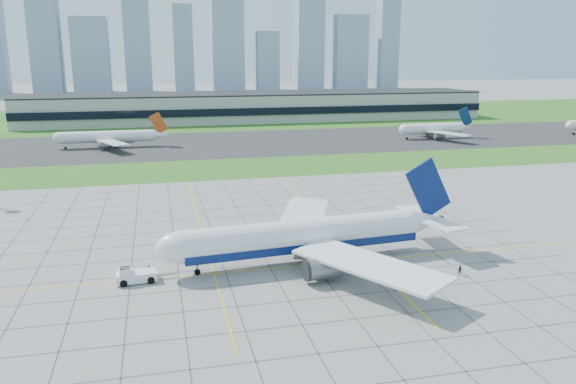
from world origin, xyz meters
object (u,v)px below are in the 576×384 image
(distant_jet_1, at_px, (109,137))
(crew_far, at_px, (460,271))
(distant_jet_2, at_px, (434,129))
(pushback_tug, at_px, (134,275))
(crew_near, at_px, (149,270))
(airliner, at_px, (305,236))

(distant_jet_1, bearing_deg, crew_far, -66.56)
(distant_jet_1, bearing_deg, distant_jet_2, -2.72)
(pushback_tug, distance_m, distant_jet_2, 189.97)
(distant_jet_2, bearing_deg, crew_near, -132.14)
(crew_near, relative_size, distant_jet_1, 0.04)
(crew_far, xyz_separation_m, distant_jet_2, (73.40, 150.52, 3.60))
(crew_near, bearing_deg, pushback_tug, -179.39)
(airliner, xyz_separation_m, crew_near, (-27.64, -0.23, -3.93))
(crew_far, bearing_deg, distant_jet_2, 83.40)
(airliner, height_order, crew_near, airliner)
(crew_far, xyz_separation_m, distant_jet_1, (-68.17, 157.25, 3.60))
(pushback_tug, xyz_separation_m, distant_jet_2, (127.52, 140.77, 3.30))
(pushback_tug, bearing_deg, distant_jet_2, 42.64)
(pushback_tug, height_order, crew_near, pushback_tug)
(airliner, height_order, distant_jet_1, airliner)
(airliner, relative_size, distant_jet_1, 1.34)
(distant_jet_1, bearing_deg, pushback_tug, -84.56)
(pushback_tug, bearing_deg, crew_far, -15.40)
(crew_near, distance_m, crew_far, 53.19)
(airliner, height_order, pushback_tug, airliner)
(pushback_tug, xyz_separation_m, crew_far, (54.13, -9.75, -0.30))
(crew_near, relative_size, crew_far, 1.09)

